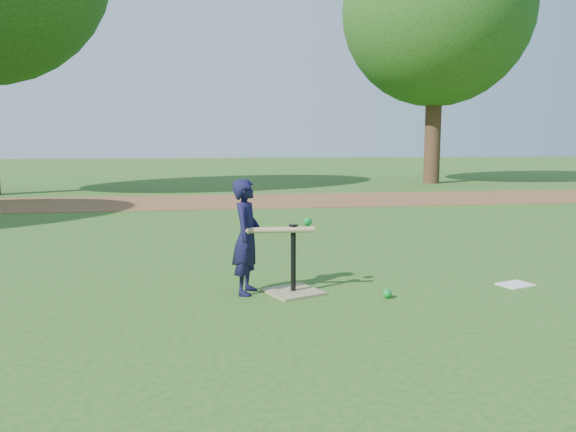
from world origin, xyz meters
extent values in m
plane|color=#285116|center=(0.00, 0.00, 0.00)|extent=(80.00, 80.00, 0.00)
cube|color=brown|center=(0.00, 7.50, 0.01)|extent=(24.00, 3.00, 0.01)
imported|color=black|center=(-0.40, -0.13, 0.51)|extent=(0.34, 0.42, 1.01)
sphere|color=#0C882C|center=(0.78, -0.47, 0.04)|extent=(0.08, 0.08, 0.08)
cube|color=silver|center=(2.11, -0.24, 0.01)|extent=(0.36, 0.31, 0.01)
cube|color=#91875C|center=(0.01, -0.18, 0.01)|extent=(0.56, 0.56, 0.02)
cylinder|color=black|center=(0.01, -0.18, 0.30)|extent=(0.05, 0.05, 0.55)
cylinder|color=black|center=(0.01, -0.18, 0.58)|extent=(0.08, 0.08, 0.06)
cylinder|color=tan|center=(-0.11, -0.20, 0.57)|extent=(0.60, 0.09, 0.05)
sphere|color=tan|center=(-0.41, -0.24, 0.57)|extent=(0.06, 0.06, 0.06)
sphere|color=#0C882C|center=(0.15, -0.09, 0.62)|extent=(0.08, 0.08, 0.08)
cylinder|color=#382316|center=(6.50, 12.00, 1.71)|extent=(0.50, 0.50, 3.42)
sphere|color=#285B19|center=(6.50, 12.00, 5.30)|extent=(5.80, 5.80, 5.80)
camera|label=1|loc=(-0.79, -4.96, 1.34)|focal=35.00mm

